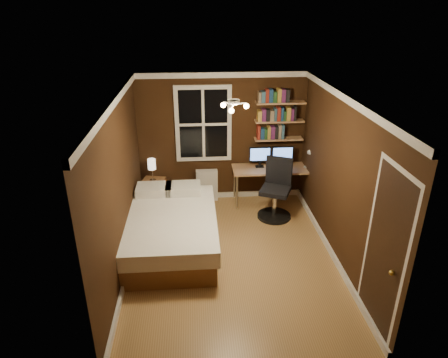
{
  "coord_description": "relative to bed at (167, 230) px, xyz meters",
  "views": [
    {
      "loc": [
        -0.52,
        -5.19,
        3.67
      ],
      "look_at": [
        -0.08,
        0.45,
        1.13
      ],
      "focal_mm": 32.0,
      "sensor_mm": 36.0,
      "label": 1
    }
  ],
  "objects": [
    {
      "name": "bed",
      "position": [
        0.0,
        0.0,
        0.0
      ],
      "size": [
        1.56,
        2.16,
        0.73
      ],
      "rotation": [
        0.0,
        0.0,
        0.0
      ],
      "color": "brown",
      "rests_on": "ground"
    },
    {
      "name": "wall_right",
      "position": [
        2.6,
        -0.36,
        0.94
      ],
      "size": [
        0.04,
        4.2,
        2.5
      ],
      "primitive_type": "cube",
      "color": "black",
      "rests_on": "ground"
    },
    {
      "name": "monitor_right",
      "position": [
        2.15,
        1.51,
        0.62
      ],
      "size": [
        0.42,
        0.12,
        0.41
      ],
      "primitive_type": null,
      "color": "black",
      "rests_on": "desk"
    },
    {
      "name": "books_row_middle",
      "position": [
        2.08,
        1.62,
        1.42
      ],
      "size": [
        0.66,
        0.16,
        0.23
      ],
      "primitive_type": null,
      "color": "navy",
      "rests_on": "bookshelf_middle"
    },
    {
      "name": "nightstand",
      "position": [
        -0.34,
        1.49,
        -0.05
      ],
      "size": [
        0.49,
        0.49,
        0.52
      ],
      "primitive_type": "cube",
      "rotation": [
        0.0,
        0.0,
        -0.21
      ],
      "color": "brown",
      "rests_on": "ground"
    },
    {
      "name": "bookshelf_middle",
      "position": [
        2.08,
        1.62,
        1.29
      ],
      "size": [
        0.92,
        0.22,
        0.03
      ],
      "primitive_type": "cube",
      "color": "#AA7952",
      "rests_on": "wall_back"
    },
    {
      "name": "floor",
      "position": [
        1.0,
        -0.36,
        -0.31
      ],
      "size": [
        4.2,
        4.2,
        0.0
      ],
      "primitive_type": "plane",
      "color": "olive",
      "rests_on": "ground"
    },
    {
      "name": "ceiling_fixture",
      "position": [
        1.0,
        -0.46,
        2.09
      ],
      "size": [
        0.44,
        0.44,
        0.18
      ],
      "primitive_type": null,
      "color": "beige",
      "rests_on": "ceiling"
    },
    {
      "name": "bedside_lamp",
      "position": [
        -0.34,
        1.49,
        0.42
      ],
      "size": [
        0.15,
        0.15,
        0.44
      ],
      "primitive_type": null,
      "color": "#EEE1C8",
      "rests_on": "nightstand"
    },
    {
      "name": "wall_back",
      "position": [
        1.0,
        1.74,
        0.94
      ],
      "size": [
        3.2,
        0.04,
        2.5
      ],
      "primitive_type": "cube",
      "color": "black",
      "rests_on": "ground"
    },
    {
      "name": "books_row_lower",
      "position": [
        2.08,
        1.62,
        1.07
      ],
      "size": [
        0.48,
        0.16,
        0.23
      ],
      "primitive_type": null,
      "color": "maroon",
      "rests_on": "bookshelf_lower"
    },
    {
      "name": "window",
      "position": [
        0.65,
        1.71,
        1.24
      ],
      "size": [
        1.06,
        0.06,
        1.46
      ],
      "primitive_type": "cube",
      "color": "silver",
      "rests_on": "wall_back"
    },
    {
      "name": "desk_lamp",
      "position": [
        2.61,
        1.34,
        0.63
      ],
      "size": [
        0.14,
        0.32,
        0.44
      ],
      "primitive_type": null,
      "color": "silver",
      "rests_on": "desk"
    },
    {
      "name": "monitor_left",
      "position": [
        1.72,
        1.51,
        0.62
      ],
      "size": [
        0.42,
        0.12,
        0.41
      ],
      "primitive_type": null,
      "color": "black",
      "rests_on": "desk"
    },
    {
      "name": "door_knob",
      "position": [
        2.55,
        -2.21,
        0.69
      ],
      "size": [
        0.06,
        0.06,
        0.06
      ],
      "primitive_type": "sphere",
      "color": "gold",
      "rests_on": "door"
    },
    {
      "name": "door",
      "position": [
        2.59,
        -1.91,
        0.71
      ],
      "size": [
        0.03,
        0.82,
        2.05
      ],
      "primitive_type": null,
      "color": "black",
      "rests_on": "ground"
    },
    {
      "name": "books_row_upper",
      "position": [
        2.08,
        1.62,
        1.77
      ],
      "size": [
        0.48,
        0.16,
        0.23
      ],
      "primitive_type": null,
      "color": "#255022",
      "rests_on": "bookshelf_upper"
    },
    {
      "name": "bookshelf_upper",
      "position": [
        2.08,
        1.62,
        1.64
      ],
      "size": [
        0.92,
        0.22,
        0.03
      ],
      "primitive_type": "cube",
      "color": "#AA7952",
      "rests_on": "wall_back"
    },
    {
      "name": "desk",
      "position": [
        1.95,
        1.44,
        0.35
      ],
      "size": [
        1.53,
        0.57,
        0.73
      ],
      "color": "#AA7952",
      "rests_on": "ground"
    },
    {
      "name": "ceiling",
      "position": [
        1.0,
        -0.36,
        2.19
      ],
      "size": [
        3.2,
        4.2,
        0.02
      ],
      "primitive_type": "cube",
      "color": "white",
      "rests_on": "wall_back"
    },
    {
      "name": "radiator",
      "position": [
        0.69,
        1.63,
        0.0
      ],
      "size": [
        0.42,
        0.15,
        0.64
      ],
      "primitive_type": "cube",
      "color": "silver",
      "rests_on": "ground"
    },
    {
      "name": "office_chair",
      "position": [
        1.92,
        0.87,
        0.12
      ],
      "size": [
        0.66,
        0.66,
        1.11
      ],
      "rotation": [
        0.0,
        0.0,
        -0.42
      ],
      "color": "black",
      "rests_on": "ground"
    },
    {
      "name": "bookshelf_lower",
      "position": [
        2.08,
        1.62,
        0.94
      ],
      "size": [
        0.92,
        0.22,
        0.03
      ],
      "primitive_type": "cube",
      "color": "#AA7952",
      "rests_on": "wall_back"
    },
    {
      "name": "wall_left",
      "position": [
        -0.6,
        -0.36,
        0.94
      ],
      "size": [
        0.04,
        4.2,
        2.5
      ],
      "primitive_type": "cube",
      "color": "black",
      "rests_on": "ground"
    }
  ]
}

